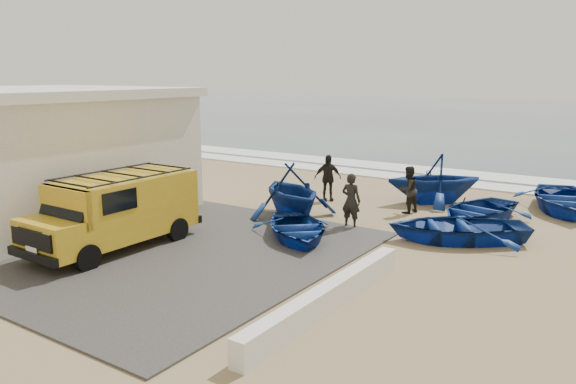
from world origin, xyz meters
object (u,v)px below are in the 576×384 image
Objects in this scene: boat_far_left at (434,179)px; fisherman_middle at (408,190)px; parapet at (328,297)px; boat_mid_left at (292,190)px; van at (117,209)px; fisherman_back at (328,178)px; building at (21,153)px; boat_mid_right at (477,210)px; boat_far_right at (564,199)px; boat_near_left at (297,228)px; fisherman_front at (351,201)px; boat_near_right at (457,227)px.

boat_far_left is 2.15× the size of fisherman_middle.
boat_far_left is at bearing 98.69° from parapet.
boat_mid_left is at bearing -76.19° from boat_far_left.
van is 8.64m from fisherman_back.
boat_mid_right is at bearing 31.37° from building.
boat_mid_left is 0.80× the size of boat_far_right.
boat_mid_left is (7.59, 5.01, -1.25)m from building.
boat_near_left is 5.14m from fisherman_middle.
boat_far_right is (4.29, 1.28, -0.48)m from boat_far_left.
boat_far_left is 4.92m from fisherman_front.
van is at bearing -10.57° from fisherman_middle.
boat_near_right is 2.57m from boat_mid_right.
building is 2.77× the size of boat_near_left.
fisherman_middle is (5.10, 8.35, -0.30)m from van.
van reaches higher than fisherman_front.
boat_far_left is 2.03× the size of fisherman_front.
boat_near_left is at bearing -143.03° from boat_far_right.
boat_mid_right reaches higher than parapet.
parapet is 7.79m from boat_mid_left.
boat_mid_left is 2.11× the size of fisherman_middle.
boat_far_right is (2.65, 12.01, 0.18)m from parapet.
fisherman_front is 0.98× the size of fisherman_back.
boat_near_left is 0.85× the size of boat_near_right.
parapet is 1.77× the size of boat_near_left.
boat_mid_right is (13.00, 7.93, -1.78)m from building.
building is 10.82m from fisherman_back.
fisherman_back is at bearing 67.68° from boat_near_left.
boat_near_left is 7.13m from boat_far_left.
fisherman_front reaches higher than parapet.
fisherman_middle is 3.29m from fisherman_back.
parapet is 8.94m from boat_mid_right.
boat_mid_left reaches higher than boat_far_right.
boat_mid_left is at bearing -138.56° from boat_mid_right.
fisherman_middle reaches higher than boat_near_right.
boat_far_right reaches higher than boat_near_right.
parapet is 12.31m from boat_far_right.
van is 15.10m from boat_far_right.
boat_near_right is at bearing -66.51° from fisherman_back.
boat_near_right is 1.13× the size of boat_far_left.
boat_mid_left reaches higher than fisherman_back.
building reaches higher than fisherman_back.
van is at bearing -165.29° from boat_mid_left.
boat_far_right is at bearing 50.47° from van.
fisherman_middle is (-2.49, 2.37, 0.41)m from boat_near_right.
boat_far_left is 1.99× the size of fisherman_back.
fisherman_back is at bearing 120.21° from parapet.
building is 5.68m from van.
boat_mid_left is (2.04, 5.63, -0.21)m from van.
fisherman_back is (-7.79, -3.19, 0.44)m from boat_far_right.
fisherman_back reaches higher than fisherman_middle.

